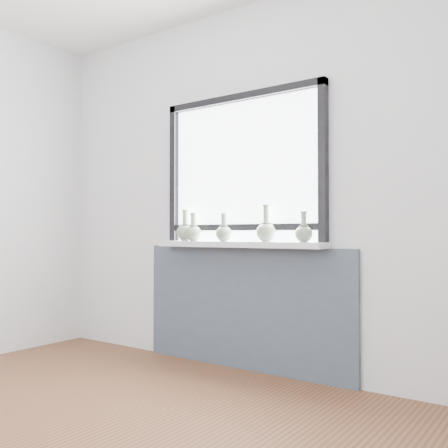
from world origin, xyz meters
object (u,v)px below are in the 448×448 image
Objects in this scene: vase_b at (194,232)px; vase_c at (224,232)px; vase_a at (185,231)px; windowsill at (237,244)px; vase_d at (266,230)px; vase_e at (304,232)px.

vase_c is (0.28, -0.00, -0.00)m from vase_b.
windowsill is at bearing 0.31° from vase_a.
vase_a is 0.09m from vase_b.
vase_e is (0.29, -0.03, -0.01)m from vase_d.
vase_c is (0.37, -0.02, -0.01)m from vase_a.
vase_b is 0.61m from vase_d.
vase_d is at bearing 2.44° from vase_b.
vase_b is 0.90m from vase_e.
vase_e is (0.90, -0.00, -0.00)m from vase_b.
vase_a reaches higher than vase_c.
vase_b is at bearing 179.48° from vase_c.
vase_e is at bearing -5.59° from vase_d.
windowsill is 0.25m from vase_d.
vase_e is (0.99, -0.02, -0.01)m from vase_a.
vase_a is 0.93× the size of vase_d.
vase_d is at bearing 0.81° from vase_a.
windowsill is 0.13m from vase_c.
windowsill is 5.64× the size of vase_a.
vase_a is 1.18× the size of vase_c.
vase_d reaches higher than windowsill.
vase_b reaches higher than vase_c.
vase_a is 0.99m from vase_e.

